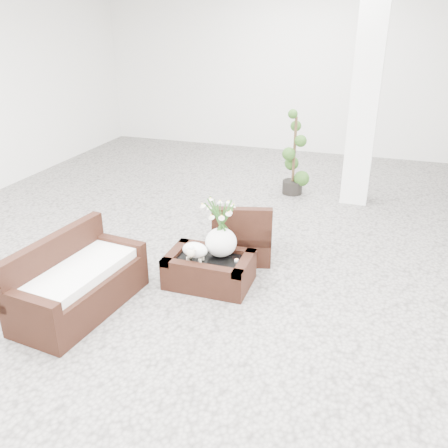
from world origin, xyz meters
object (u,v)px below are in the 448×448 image
(coffee_table, at_px, (209,271))
(loveseat, at_px, (79,276))
(armchair, at_px, (242,228))
(topiary, at_px, (294,153))

(coffee_table, bearing_deg, loveseat, -140.40)
(coffee_table, height_order, armchair, armchair)
(coffee_table, relative_size, loveseat, 0.65)
(armchair, bearing_deg, coffee_table, 63.80)
(topiary, bearing_deg, coffee_table, -95.38)
(armchair, relative_size, topiary, 0.54)
(coffee_table, relative_size, topiary, 0.67)
(armchair, height_order, loveseat, loveseat)
(loveseat, bearing_deg, topiary, -11.99)
(coffee_table, distance_m, loveseat, 1.37)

